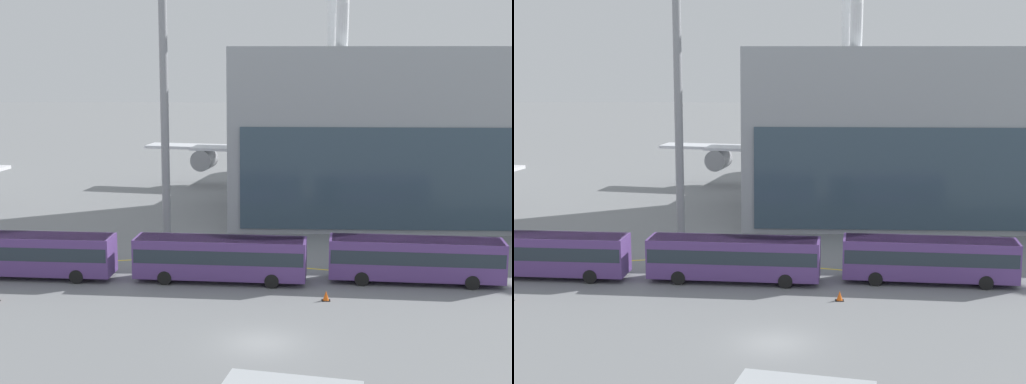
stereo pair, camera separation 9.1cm
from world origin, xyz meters
TOP-DOWN VIEW (x-y plane):
  - ground_plane at (0.00, 0.00)m, footprint 440.00×440.00m
  - airliner_at_gate_far at (0.28, 52.40)m, footprint 32.24×35.32m
  - shuttle_bus_0 at (-17.14, 12.47)m, footprint 12.30×3.32m
  - shuttle_bus_1 at (-3.30, 11.95)m, footprint 12.33×3.48m
  - shuttle_bus_2 at (10.54, 12.21)m, footprint 12.36×3.66m
  - floodlight_mast at (-9.00, 24.25)m, footprint 2.80×2.80m
  - lane_stripe_2 at (-0.10, 16.55)m, footprint 11.61×3.49m
  - lane_stripe_3 at (-11.73, 17.35)m, footprint 9.13×2.42m
  - lane_stripe_4 at (-5.18, 14.27)m, footprint 7.36×2.43m
  - traffic_cone_2 at (4.02, 7.84)m, footprint 0.56×0.56m

SIDE VIEW (x-z plane):
  - ground_plane at x=0.00m, z-range 0.00..0.00m
  - lane_stripe_2 at x=-0.10m, z-range 0.00..0.01m
  - lane_stripe_3 at x=-11.73m, z-range 0.00..0.01m
  - lane_stripe_4 at x=-5.18m, z-range 0.00..0.01m
  - traffic_cone_2 at x=4.02m, z-range -0.01..0.65m
  - shuttle_bus_0 at x=-17.14m, z-range 0.28..3.44m
  - shuttle_bus_1 at x=-3.30m, z-range 0.28..3.44m
  - shuttle_bus_2 at x=10.54m, z-range 0.28..3.44m
  - airliner_at_gate_far at x=0.28m, z-range -1.70..12.99m
  - floodlight_mast at x=-9.00m, z-range 3.68..31.52m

